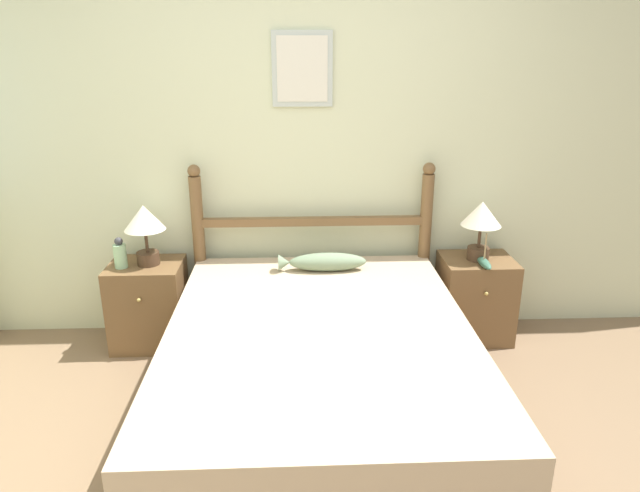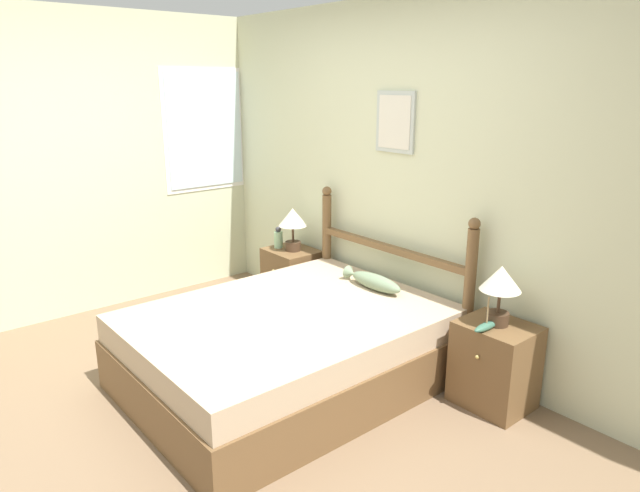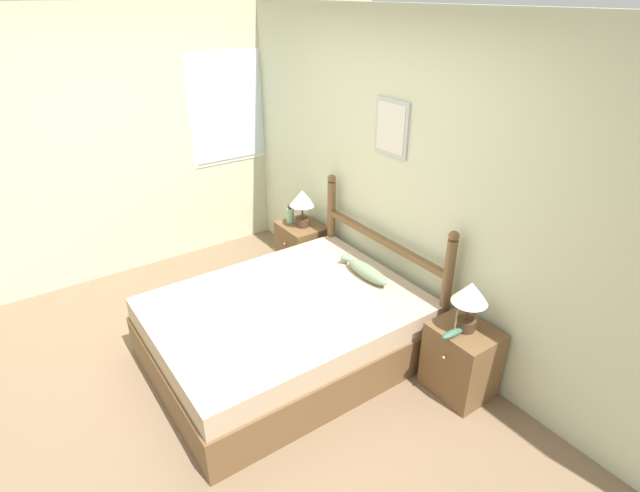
# 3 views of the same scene
# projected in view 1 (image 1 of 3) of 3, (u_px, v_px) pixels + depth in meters

# --- Properties ---
(wall_back) EXTENTS (6.40, 0.08, 2.55)m
(wall_back) POSITION_uv_depth(u_px,v_px,m) (305.00, 137.00, 3.55)
(wall_back) COLOR beige
(wall_back) RESTS_ON ground_plane
(bed) EXTENTS (1.53, 2.01, 0.52)m
(bed) POSITION_uv_depth(u_px,v_px,m) (319.00, 373.00, 2.86)
(bed) COLOR brown
(bed) RESTS_ON ground_plane
(headboard) EXTENTS (1.53, 0.08, 1.13)m
(headboard) POSITION_uv_depth(u_px,v_px,m) (313.00, 244.00, 3.66)
(headboard) COLOR brown
(headboard) RESTS_ON ground_plane
(nightstand_left) EXTENTS (0.45, 0.40, 0.54)m
(nightstand_left) POSITION_uv_depth(u_px,v_px,m) (149.00, 304.00, 3.60)
(nightstand_left) COLOR brown
(nightstand_left) RESTS_ON ground_plane
(nightstand_right) EXTENTS (0.45, 0.40, 0.54)m
(nightstand_right) POSITION_uv_depth(u_px,v_px,m) (475.00, 298.00, 3.69)
(nightstand_right) COLOR brown
(nightstand_right) RESTS_ON ground_plane
(table_lamp_left) EXTENTS (0.25, 0.25, 0.38)m
(table_lamp_left) POSITION_uv_depth(u_px,v_px,m) (145.00, 223.00, 3.42)
(table_lamp_left) COLOR #422D1E
(table_lamp_left) RESTS_ON nightstand_left
(table_lamp_right) EXTENTS (0.25, 0.25, 0.38)m
(table_lamp_right) POSITION_uv_depth(u_px,v_px,m) (481.00, 219.00, 3.51)
(table_lamp_right) COLOR #422D1E
(table_lamp_right) RESTS_ON nightstand_right
(bottle) EXTENTS (0.08, 0.08, 0.19)m
(bottle) POSITION_uv_depth(u_px,v_px,m) (120.00, 254.00, 3.43)
(bottle) COLOR #99C699
(bottle) RESTS_ON nightstand_left
(model_boat) EXTENTS (0.06, 0.23, 0.21)m
(model_boat) POSITION_uv_depth(u_px,v_px,m) (484.00, 262.00, 3.48)
(model_boat) COLOR #386651
(model_boat) RESTS_ON nightstand_right
(fish_pillow) EXTENTS (0.53, 0.13, 0.11)m
(fish_pillow) POSITION_uv_depth(u_px,v_px,m) (324.00, 262.00, 3.46)
(fish_pillow) COLOR gray
(fish_pillow) RESTS_ON bed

